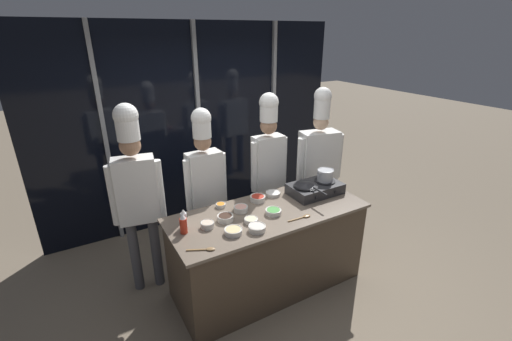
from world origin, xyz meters
name	(u,v)px	position (x,y,z in m)	size (l,w,h in m)	color
ground_plane	(267,284)	(0.00, 0.00, 0.00)	(24.00, 24.00, 0.00)	#7F705B
window_wall_back	(198,127)	(0.00, 1.84, 1.35)	(4.23, 0.09, 2.70)	black
demo_counter	(268,249)	(0.00, 0.00, 0.46)	(2.00, 0.81, 0.91)	#4C3D2D
portable_stove	(315,188)	(0.66, 0.09, 0.97)	(0.57, 0.37, 0.13)	#28282B
frying_pan	(306,184)	(0.53, 0.08, 1.05)	(0.27, 0.47, 0.04)	#232326
stock_pot	(325,175)	(0.79, 0.09, 1.10)	(0.20, 0.18, 0.13)	#B7BABF
squeeze_bottle_clear	(184,219)	(-0.82, 0.14, 1.00)	(0.06, 0.06, 0.18)	white
squeeze_bottle_chili	(183,224)	(-0.86, 0.05, 1.00)	(0.07, 0.07, 0.19)	red
prep_bowl_shrimp	(241,208)	(-0.24, 0.14, 0.94)	(0.14, 0.14, 0.06)	silver
prep_bowl_scallions	(273,211)	(0.01, -0.07, 0.94)	(0.16, 0.16, 0.05)	silver
prep_bowl_chili_flakes	(258,198)	(0.02, 0.25, 0.94)	(0.16, 0.16, 0.06)	silver
prep_bowl_carrots	(221,205)	(-0.37, 0.32, 0.93)	(0.10, 0.10, 0.04)	silver
prep_bowl_ginger	(233,231)	(-0.48, -0.18, 0.94)	(0.16, 0.16, 0.05)	silver
prep_bowl_chicken	(207,224)	(-0.64, 0.03, 0.94)	(0.12, 0.12, 0.05)	silver
prep_bowl_onion	(257,228)	(-0.28, -0.25, 0.94)	(0.16, 0.16, 0.05)	silver
prep_bowl_soy_glaze	(225,217)	(-0.45, 0.06, 0.94)	(0.16, 0.16, 0.06)	silver
prep_bowl_rice	(273,193)	(0.23, 0.28, 0.93)	(0.16, 0.16, 0.04)	silver
prep_bowl_noodles	(251,220)	(-0.25, -0.10, 0.93)	(0.13, 0.13, 0.04)	silver
serving_spoon_slotted	(206,249)	(-0.78, -0.29, 0.92)	(0.23, 0.13, 0.02)	olive
serving_spoon_solid	(304,217)	(0.23, -0.27, 0.92)	(0.25, 0.05, 0.02)	olive
chef_head	(136,186)	(-1.11, 0.64, 1.19)	(0.50, 0.27, 1.99)	#4C4C51
chef_sous	(205,176)	(-0.38, 0.70, 1.11)	(0.49, 0.21, 1.86)	#232326
chef_line	(268,158)	(0.40, 0.66, 1.19)	(0.48, 0.22, 1.95)	#232326
chef_pastry	(319,156)	(1.13, 0.61, 1.09)	(0.62, 0.33, 1.96)	#2D3856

